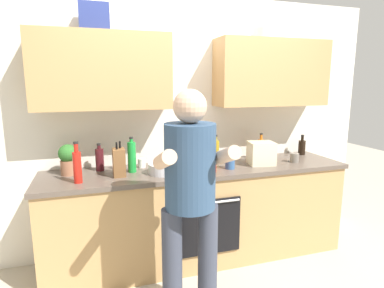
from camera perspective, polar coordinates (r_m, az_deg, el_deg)
ground_plane at (r=3.33m, az=1.26°, el=-19.36°), size 12.00×12.00×0.00m
back_wall_unit at (r=3.15m, az=-0.28°, el=7.53°), size 4.00×0.38×2.50m
counter at (r=3.13m, az=1.30°, el=-12.21°), size 2.84×0.67×0.90m
person_standing at (r=2.16m, az=-0.30°, el=-8.29°), size 0.49×0.45×1.64m
bottle_oil at (r=3.12m, az=4.21°, el=-1.33°), size 0.07×0.07×0.28m
bottle_water at (r=3.03m, az=-1.22°, el=-1.49°), size 0.06×0.06×0.31m
bottle_juice at (r=3.38m, az=12.16°, el=-0.84°), size 0.07×0.07×0.27m
bottle_soda at (r=2.86m, az=-10.69°, el=-2.24°), size 0.07×0.07×0.31m
bottle_hotsauce at (r=2.67m, az=-19.79°, el=-3.71°), size 0.06×0.06×0.33m
bottle_soy at (r=3.72m, az=19.00°, el=-0.49°), size 0.08×0.08×0.22m
bottle_wine at (r=2.98m, az=-16.15°, el=-2.63°), size 0.07×0.07×0.25m
cup_coffee at (r=3.03m, az=-8.97°, el=-3.35°), size 0.07×0.07×0.08m
cup_tea at (r=2.96m, az=6.79°, el=-3.40°), size 0.09×0.09×0.11m
cup_stoneware at (r=3.34m, az=17.81°, el=-2.35°), size 0.08×0.08×0.09m
mixing_bowl at (r=2.81m, az=-5.03°, el=-4.34°), size 0.27×0.27×0.09m
knife_block at (r=2.77m, az=-12.90°, el=-3.20°), size 0.10×0.14×0.29m
potted_herb at (r=2.93m, az=-21.23°, el=-2.44°), size 0.16×0.16×0.27m
grocery_bag_crisps at (r=2.89m, az=2.09°, el=-3.05°), size 0.23×0.23×0.17m
grocery_bag_rice at (r=3.15m, az=12.25°, el=-1.62°), size 0.27×0.24×0.22m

